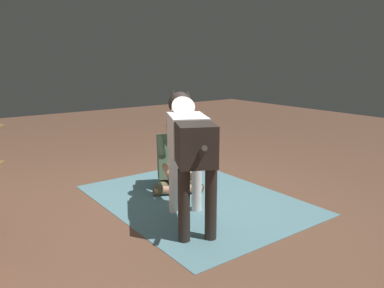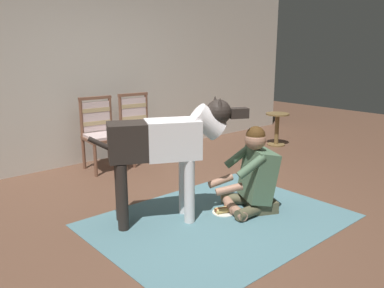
# 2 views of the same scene
# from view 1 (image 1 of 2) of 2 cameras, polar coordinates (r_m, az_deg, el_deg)

# --- Properties ---
(ground_plane) EXTENTS (14.83, 14.83, 0.00)m
(ground_plane) POSITION_cam_1_polar(r_m,az_deg,el_deg) (4.07, -1.21, -8.63)
(ground_plane) COLOR brown
(area_rug) EXTENTS (2.34, 1.76, 0.01)m
(area_rug) POSITION_cam_1_polar(r_m,az_deg,el_deg) (4.13, 0.50, -8.23)
(area_rug) COLOR slate
(area_rug) RESTS_ON ground
(person_sitting_on_floor) EXTENTS (0.73, 0.63, 0.88)m
(person_sitting_on_floor) POSITION_cam_1_polar(r_m,az_deg,el_deg) (4.38, -2.45, -2.13)
(person_sitting_on_floor) COLOR brown
(person_sitting_on_floor) RESTS_ON ground
(large_dog) EXTENTS (1.38, 0.77, 1.18)m
(large_dog) POSITION_cam_1_polar(r_m,az_deg,el_deg) (3.44, -0.53, 0.60)
(large_dog) COLOR silver
(large_dog) RESTS_ON ground
(hot_dog_on_plate) EXTENTS (0.23, 0.23, 0.06)m
(hot_dog_on_plate) POSITION_cam_1_polar(r_m,az_deg,el_deg) (4.18, -1.83, -7.66)
(hot_dog_on_plate) COLOR silver
(hot_dog_on_plate) RESTS_ON ground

